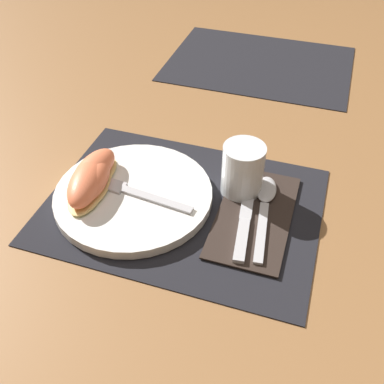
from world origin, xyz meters
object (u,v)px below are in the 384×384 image
at_px(knife, 246,212).
at_px(citrus_wedge_2, 87,184).
at_px(plate, 134,195).
at_px(citrus_wedge_0, 95,169).
at_px(citrus_wedge_1, 95,180).
at_px(spoon, 265,200).
at_px(juice_glass, 242,172).
at_px(fork, 128,190).

height_order(knife, citrus_wedge_2, citrus_wedge_2).
relative_size(plate, citrus_wedge_2, 1.99).
bearing_deg(citrus_wedge_0, citrus_wedge_1, -61.67).
distance_m(spoon, citrus_wedge_0, 0.29).
relative_size(juice_glass, fork, 0.45).
xyz_separation_m(knife, citrus_wedge_2, (-0.25, -0.04, 0.03)).
distance_m(citrus_wedge_1, citrus_wedge_2, 0.02).
bearing_deg(knife, juice_glass, 110.99).
distance_m(knife, spoon, 0.04).
bearing_deg(citrus_wedge_1, citrus_wedge_2, -119.49).
height_order(plate, knife, plate).
bearing_deg(spoon, citrus_wedge_1, -166.24).
bearing_deg(spoon, juice_glass, 156.51).
height_order(juice_glass, citrus_wedge_0, juice_glass).
height_order(citrus_wedge_1, citrus_wedge_2, citrus_wedge_2).
relative_size(plate, fork, 1.30).
distance_m(juice_glass, citrus_wedge_2, 0.25).
distance_m(citrus_wedge_0, citrus_wedge_1, 0.03).
xyz_separation_m(plate, citrus_wedge_0, (-0.07, 0.01, 0.02)).
distance_m(knife, citrus_wedge_1, 0.25).
bearing_deg(juice_glass, knife, -69.01).
bearing_deg(citrus_wedge_1, spoon, 13.76).
xyz_separation_m(juice_glass, fork, (-0.17, -0.08, -0.02)).
bearing_deg(citrus_wedge_1, plate, 9.13).
relative_size(citrus_wedge_0, citrus_wedge_2, 0.86).
xyz_separation_m(juice_glass, citrus_wedge_1, (-0.22, -0.09, -0.01)).
relative_size(spoon, citrus_wedge_1, 1.74).
bearing_deg(citrus_wedge_1, juice_glass, 20.81).
bearing_deg(plate, citrus_wedge_1, -170.87).
xyz_separation_m(citrus_wedge_0, citrus_wedge_1, (0.01, -0.02, -0.00)).
bearing_deg(plate, spoon, 15.09).
distance_m(fork, citrus_wedge_0, 0.07).
bearing_deg(spoon, plate, -164.91).
relative_size(plate, citrus_wedge_1, 2.36).
distance_m(spoon, citrus_wedge_1, 0.28).
bearing_deg(citrus_wedge_2, spoon, 16.02).
bearing_deg(juice_glass, citrus_wedge_2, -156.93).
height_order(fork, citrus_wedge_2, citrus_wedge_2).
distance_m(plate, citrus_wedge_0, 0.08).
height_order(spoon, fork, fork).
xyz_separation_m(citrus_wedge_1, citrus_wedge_2, (-0.01, -0.01, 0.00)).
height_order(plate, citrus_wedge_0, citrus_wedge_0).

